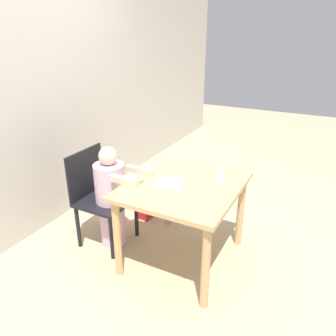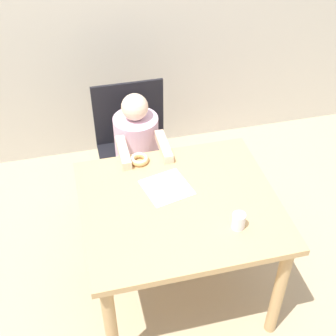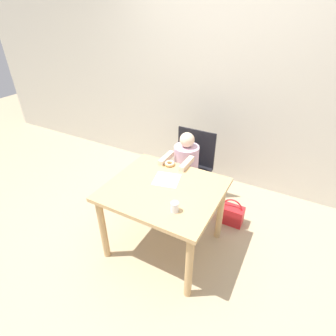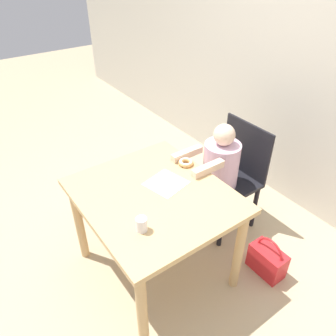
% 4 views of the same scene
% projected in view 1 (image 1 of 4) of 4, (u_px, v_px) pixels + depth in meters
% --- Properties ---
extents(ground_plane, '(12.00, 12.00, 0.00)m').
position_uv_depth(ground_plane, '(182.00, 257.00, 2.82)').
color(ground_plane, tan).
extents(wall_back, '(8.00, 0.05, 2.50)m').
position_uv_depth(wall_back, '(40.00, 97.00, 2.95)').
color(wall_back, beige).
rests_on(wall_back, ground_plane).
extents(dining_table, '(0.96, 0.84, 0.70)m').
position_uv_depth(dining_table, '(184.00, 196.00, 2.59)').
color(dining_table, tan).
rests_on(dining_table, ground_plane).
extents(chair, '(0.45, 0.43, 0.86)m').
position_uv_depth(chair, '(100.00, 196.00, 2.90)').
color(chair, black).
rests_on(chair, ground_plane).
extents(child_figure, '(0.27, 0.49, 0.93)m').
position_uv_depth(child_figure, '(111.00, 198.00, 2.84)').
color(child_figure, silver).
rests_on(child_figure, ground_plane).
extents(donut, '(0.10, 0.10, 0.03)m').
position_uv_depth(donut, '(137.00, 179.00, 2.59)').
color(donut, tan).
rests_on(donut, dining_table).
extents(napkin, '(0.26, 0.26, 0.00)m').
position_uv_depth(napkin, '(168.00, 182.00, 2.57)').
color(napkin, white).
rests_on(napkin, dining_table).
extents(handbag, '(0.25, 0.14, 0.31)m').
position_uv_depth(handbag, '(148.00, 205.00, 3.43)').
color(handbag, red).
rests_on(handbag, ground_plane).
extents(cup, '(0.06, 0.06, 0.08)m').
position_uv_depth(cup, '(220.00, 174.00, 2.62)').
color(cup, white).
rests_on(cup, dining_table).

